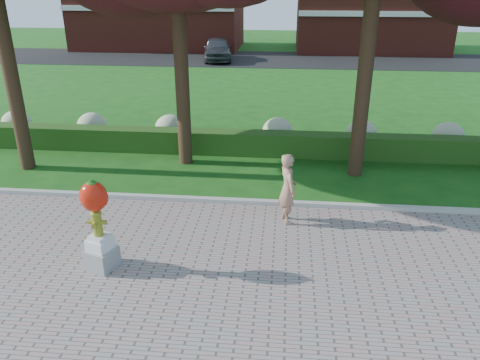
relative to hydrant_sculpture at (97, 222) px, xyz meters
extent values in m
plane|color=#154D13|center=(2.47, 0.35, -1.11)|extent=(100.00, 100.00, 0.00)
cube|color=#ADADA5|center=(2.47, 3.35, -1.04)|extent=(40.00, 0.18, 0.15)
cube|color=#1B4313|center=(2.47, 7.35, -0.71)|extent=(24.00, 0.70, 0.80)
ellipsoid|color=#BEC596|center=(-6.53, 8.35, -0.56)|extent=(1.10, 1.10, 0.99)
ellipsoid|color=#BEC596|center=(-3.53, 8.35, -0.56)|extent=(1.10, 1.10, 0.99)
ellipsoid|color=#BEC596|center=(-0.53, 8.35, -0.56)|extent=(1.10, 1.10, 0.99)
ellipsoid|color=#BEC596|center=(3.47, 8.35, -0.56)|extent=(1.10, 1.10, 0.99)
ellipsoid|color=#BEC596|center=(6.47, 8.35, -0.56)|extent=(1.10, 1.10, 0.99)
ellipsoid|color=#BEC596|center=(9.47, 8.35, -0.56)|extent=(1.10, 1.10, 0.99)
cube|color=black|center=(2.47, 28.35, -1.10)|extent=(50.00, 8.00, 0.02)
cube|color=maroon|center=(-7.53, 34.35, 2.39)|extent=(14.00, 8.00, 7.00)
cube|color=maroon|center=(10.47, 34.35, 2.09)|extent=(12.00, 8.00, 6.40)
cylinder|color=black|center=(-4.53, 5.35, 2.25)|extent=(0.44, 0.44, 6.72)
cylinder|color=black|center=(0.47, 6.35, 1.97)|extent=(0.44, 0.44, 6.16)
cylinder|color=black|center=(5.97, 5.85, 2.53)|extent=(0.44, 0.44, 7.28)
cube|color=gray|center=(0.00, 0.00, -0.85)|extent=(0.70, 0.70, 0.44)
cube|color=silver|center=(0.00, 0.00, -0.51)|extent=(0.57, 0.57, 0.25)
cube|color=silver|center=(0.00, 0.00, -0.34)|extent=(0.45, 0.45, 0.09)
cylinder|color=olive|center=(0.00, 0.00, -0.05)|extent=(0.19, 0.19, 0.49)
ellipsoid|color=olive|center=(0.00, 0.00, 0.20)|extent=(0.23, 0.23, 0.16)
cylinder|color=olive|center=(-0.14, 0.00, 0.01)|extent=(0.11, 0.10, 0.10)
cylinder|color=olive|center=(0.14, 0.00, 0.01)|extent=(0.11, 0.10, 0.10)
cylinder|color=olive|center=(0.00, -0.13, 0.01)|extent=(0.11, 0.11, 0.11)
cylinder|color=olive|center=(0.00, 0.00, 0.27)|extent=(0.07, 0.07, 0.04)
ellipsoid|color=red|center=(0.00, 0.00, 0.58)|extent=(0.55, 0.50, 0.64)
ellipsoid|color=red|center=(-0.16, 0.00, 0.56)|extent=(0.27, 0.27, 0.41)
ellipsoid|color=red|center=(0.16, 0.00, 0.56)|extent=(0.27, 0.27, 0.41)
cylinder|color=#246116|center=(0.00, 0.00, 0.90)|extent=(0.09, 0.09, 0.11)
ellipsoid|color=#246116|center=(0.00, 0.00, 0.87)|extent=(0.21, 0.21, 0.07)
imported|color=#A1765C|center=(3.85, 2.44, -0.17)|extent=(0.63, 0.76, 1.79)
imported|color=#383A3F|center=(-1.48, 27.38, -0.26)|extent=(2.65, 5.09, 1.65)
camera|label=1|loc=(3.71, -8.04, 4.55)|focal=35.00mm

